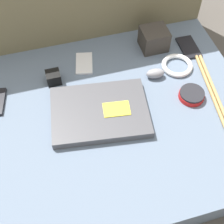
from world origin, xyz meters
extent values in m
plane|color=#4C4742|center=(0.00, 0.00, 0.00)|extent=(8.00, 8.00, 0.00)
cube|color=slate|center=(0.00, 0.00, 0.06)|extent=(1.00, 0.79, 0.11)
cube|color=#47474C|center=(-0.04, 0.01, 0.13)|extent=(0.36, 0.28, 0.03)
cube|color=yellow|center=(0.02, 0.00, 0.14)|extent=(0.10, 0.07, 0.00)
ellipsoid|color=gray|center=(0.20, 0.13, 0.13)|extent=(0.07, 0.05, 0.04)
cylinder|color=red|center=(0.30, 0.00, 0.12)|extent=(0.09, 0.09, 0.02)
cylinder|color=#232328|center=(0.30, 0.00, 0.13)|extent=(0.09, 0.09, 0.01)
cube|color=black|center=(0.39, 0.24, 0.11)|extent=(0.07, 0.13, 0.01)
cube|color=silver|center=(-0.04, 0.26, 0.11)|extent=(0.09, 0.12, 0.01)
cube|color=#38332D|center=(0.25, 0.28, 0.15)|extent=(0.10, 0.09, 0.09)
cube|color=black|center=(-0.17, 0.21, 0.13)|extent=(0.05, 0.05, 0.05)
torus|color=white|center=(0.30, 0.15, 0.12)|extent=(0.12, 0.12, 0.02)
cylinder|color=tan|center=(0.37, -0.02, 0.12)|extent=(0.07, 0.39, 0.01)
cylinder|color=tan|center=(0.38, -0.02, 0.12)|extent=(0.07, 0.39, 0.01)
camera|label=1|loc=(-0.16, -0.59, 1.00)|focal=50.00mm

